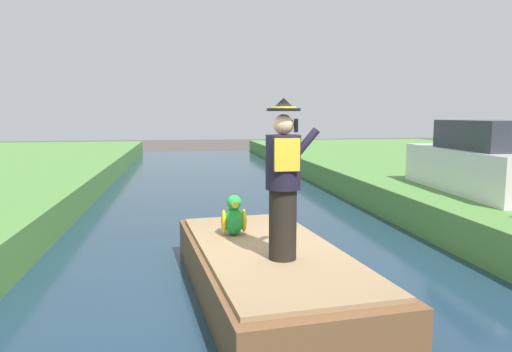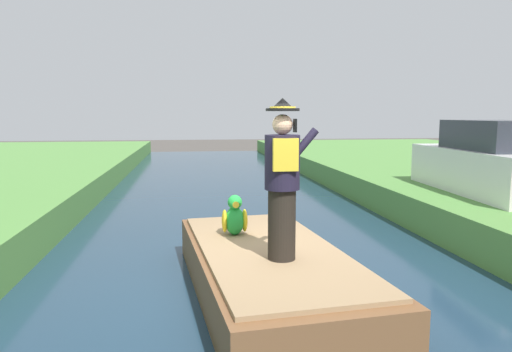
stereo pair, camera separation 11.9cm
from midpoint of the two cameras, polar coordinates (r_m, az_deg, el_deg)
The scene contains 6 objects.
ground_plane at distance 6.30m, azimuth 0.93°, elevation -14.74°, with size 80.00×80.00×0.00m, color #4C4742.
canal_water at distance 6.28m, azimuth 0.93°, elevation -14.31°, with size 6.64×48.00×0.10m, color #1E384C.
boat at distance 6.13m, azimuth 0.99°, elevation -11.38°, with size 2.23×4.36×0.61m.
person_pirate at distance 5.39m, azimuth 2.70°, elevation -0.49°, with size 0.61×0.42×1.85m.
parrot_plush at distance 6.60m, azimuth -3.20°, elevation -5.04°, with size 0.36×0.35×0.57m.
parked_car_white at distance 11.00m, azimuth 25.69°, elevation 1.53°, with size 1.92×4.09×1.50m.
Camera 1 is at (-1.09, -5.74, 2.37)m, focal length 33.22 mm.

